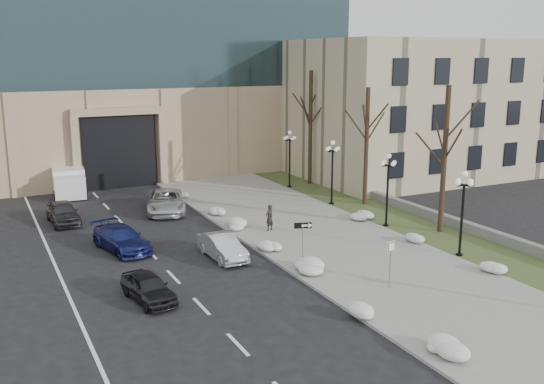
{
  "coord_description": "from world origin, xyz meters",
  "views": [
    {
      "loc": [
        -14.75,
        -17.4,
        10.68
      ],
      "look_at": [
        -0.55,
        11.01,
        3.5
      ],
      "focal_mm": 40.0,
      "sensor_mm": 36.0,
      "label": 1
    }
  ],
  "objects": [
    {
      "name": "snow_clump_a",
      "position": [
        -0.37,
        -2.17,
        0.3
      ],
      "size": [
        1.1,
        1.6,
        0.36
      ],
      "primitive_type": "ellipsoid",
      "color": "white",
      "rests_on": "sidewalk"
    },
    {
      "name": "snow_clump_j",
      "position": [
        7.81,
        14.46,
        0.3
      ],
      "size": [
        1.1,
        1.6,
        0.36
      ],
      "primitive_type": "ellipsoid",
      "color": "white",
      "rests_on": "sidewalk"
    },
    {
      "name": "snow_clump_c",
      "position": [
        -0.37,
        7.31,
        0.3
      ],
      "size": [
        1.1,
        1.6,
        0.36
      ],
      "primitive_type": "ellipsoid",
      "color": "white",
      "rests_on": "sidewalk"
    },
    {
      "name": "lamppost_b",
      "position": [
        8.3,
        12.5,
        3.07
      ],
      "size": [
        1.18,
        1.18,
        4.76
      ],
      "color": "black",
      "rests_on": "ground"
    },
    {
      "name": "snow_clump_b",
      "position": [
        -0.87,
        2.16,
        0.3
      ],
      "size": [
        1.1,
        1.6,
        0.36
      ],
      "primitive_type": "ellipsoid",
      "color": "white",
      "rests_on": "sidewalk"
    },
    {
      "name": "stone_wall",
      "position": [
        12.0,
        16.0,
        0.35
      ],
      "size": [
        0.5,
        30.0,
        0.7
      ],
      "primitive_type": "cube",
      "color": "slate",
      "rests_on": "ground"
    },
    {
      "name": "snow_clump_d",
      "position": [
        -0.42,
        11.27,
        0.3
      ],
      "size": [
        1.1,
        1.6,
        0.36
      ],
      "primitive_type": "ellipsoid",
      "color": "white",
      "rests_on": "sidewalk"
    },
    {
      "name": "grass_strip",
      "position": [
        10.0,
        14.0,
        0.05
      ],
      "size": [
        4.0,
        40.0,
        0.1
      ],
      "primitive_type": "cube",
      "color": "#3B4B25",
      "rests_on": "ground"
    },
    {
      "name": "classical_building",
      "position": [
        22.0,
        27.98,
        6.0
      ],
      "size": [
        22.0,
        18.12,
        12.0
      ],
      "color": "tan",
      "rests_on": "ground"
    },
    {
      "name": "one_way_sign",
      "position": [
        -0.16,
        7.97,
        2.07
      ],
      "size": [
        0.91,
        0.47,
        2.51
      ],
      "rotation": [
        0.0,
        0.0,
        -0.34
      ],
      "color": "slate",
      "rests_on": "ground"
    },
    {
      "name": "car_c",
      "position": [
        -7.79,
        15.35,
        0.68
      ],
      "size": [
        2.89,
        4.98,
        1.36
      ],
      "primitive_type": "imported",
      "rotation": [
        0.0,
        0.0,
        0.22
      ],
      "color": "navy",
      "rests_on": "ground"
    },
    {
      "name": "ground",
      "position": [
        0.0,
        0.0,
        0.0
      ],
      "size": [
        160.0,
        160.0,
        0.0
      ],
      "primitive_type": "plane",
      "color": "black",
      "rests_on": "ground"
    },
    {
      "name": "lamppost_d",
      "position": [
        8.3,
        25.5,
        3.07
      ],
      "size": [
        1.18,
        1.18,
        4.76
      ],
      "color": "black",
      "rests_on": "ground"
    },
    {
      "name": "sidewalk",
      "position": [
        3.5,
        14.0,
        0.06
      ],
      "size": [
        9.0,
        40.0,
        0.12
      ],
      "primitive_type": "cube",
      "color": "gray",
      "rests_on": "ground"
    },
    {
      "name": "car_d",
      "position": [
        -3.09,
        22.54,
        0.77
      ],
      "size": [
        3.86,
        5.99,
        1.54
      ],
      "primitive_type": "imported",
      "rotation": [
        0.0,
        0.0,
        -0.25
      ],
      "color": "silver",
      "rests_on": "ground"
    },
    {
      "name": "snow_clump_f",
      "position": [
        -0.55,
        20.0,
        0.3
      ],
      "size": [
        1.1,
        1.6,
        0.36
      ],
      "primitive_type": "ellipsoid",
      "color": "white",
      "rests_on": "sidewalk"
    },
    {
      "name": "snow_clump_h",
      "position": [
        7.73,
        2.99,
        0.3
      ],
      "size": [
        1.1,
        1.6,
        0.36
      ],
      "primitive_type": "ellipsoid",
      "color": "white",
      "rests_on": "sidewalk"
    },
    {
      "name": "car_e",
      "position": [
        -9.91,
        22.7,
        0.72
      ],
      "size": [
        1.89,
        4.3,
        1.44
      ],
      "primitive_type": "imported",
      "rotation": [
        0.0,
        0.0,
        0.04
      ],
      "color": "#343338",
      "rests_on": "ground"
    },
    {
      "name": "tree_mid",
      "position": [
        10.5,
        18.0,
        5.5
      ],
      "size": [
        3.2,
        3.2,
        8.5
      ],
      "color": "black",
      "rests_on": "ground"
    },
    {
      "name": "car_b",
      "position": [
        -3.27,
        11.52,
        0.66
      ],
      "size": [
        1.56,
        4.05,
        1.32
      ],
      "primitive_type": "imported",
      "rotation": [
        0.0,
        0.0,
        0.04
      ],
      "color": "#B8BBC1",
      "rests_on": "ground"
    },
    {
      "name": "lamppost_a",
      "position": [
        8.3,
        6.0,
        3.07
      ],
      "size": [
        1.18,
        1.18,
        4.76
      ],
      "color": "black",
      "rests_on": "ground"
    },
    {
      "name": "pedestrian",
      "position": [
        1.2,
        14.86,
        0.93
      ],
      "size": [
        0.7,
        0.59,
        1.63
      ],
      "primitive_type": "imported",
      "rotation": [
        0.0,
        0.0,
        3.53
      ],
      "color": "black",
      "rests_on": "sidewalk"
    },
    {
      "name": "lamppost_c",
      "position": [
        8.3,
        19.0,
        3.07
      ],
      "size": [
        1.18,
        1.18,
        4.76
      ],
      "color": "black",
      "rests_on": "ground"
    },
    {
      "name": "keep_sign",
      "position": [
        1.98,
        3.86,
        1.75
      ],
      "size": [
        0.51,
        0.16,
        2.38
      ],
      "rotation": [
        0.0,
        0.0,
        0.24
      ],
      "color": "slate",
      "rests_on": "ground"
    },
    {
      "name": "curb",
      "position": [
        -1.0,
        14.0,
        0.07
      ],
      "size": [
        0.3,
        40.0,
        0.14
      ],
      "primitive_type": "cube",
      "color": "gray",
      "rests_on": "ground"
    },
    {
      "name": "car_a",
      "position": [
        -8.37,
        7.66,
        0.62
      ],
      "size": [
        2.0,
        3.84,
        1.25
      ],
      "primitive_type": "imported",
      "rotation": [
        0.0,
        0.0,
        0.15
      ],
      "color": "black",
      "rests_on": "ground"
    },
    {
      "name": "snow_clump_e",
      "position": [
        -0.7,
        15.88,
        0.3
      ],
      "size": [
        1.1,
        1.6,
        0.36
      ],
      "primitive_type": "ellipsoid",
      "color": "white",
      "rests_on": "sidewalk"
    },
    {
      "name": "snow_clump_g",
      "position": [
        -0.59,
        25.41,
        0.3
      ],
      "size": [
        1.1,
        1.6,
        0.36
      ],
      "primitive_type": "ellipsoid",
      "color": "white",
      "rests_on": "sidewalk"
    },
    {
      "name": "box_truck",
      "position": [
        -8.2,
        31.85,
        1.03
      ],
      "size": [
        2.95,
        6.89,
        2.12
      ],
      "rotation": [
        0.0,
        0.0,
        -0.1
      ],
      "color": "silver",
      "rests_on": "ground"
    },
    {
      "name": "tree_far",
      "position": [
        10.5,
        26.0,
        6.15
      ],
      "size": [
        3.2,
        3.2,
        9.5
      ],
      "color": "black",
      "rests_on": "ground"
    },
    {
      "name": "tree_near",
      "position": [
        10.5,
        10.0,
        5.83
      ],
      "size": [
        3.2,
        3.2,
        9.0
      ],
      "color": "black",
      "rests_on": "ground"
    },
    {
      "name": "snow_clump_i",
      "position": [
        7.76,
        8.73,
        0.3
      ],
      "size": [
        1.1,
        1.6,
        0.36
      ],
      "primitive_type": "ellipsoid",
      "color": "white",
      "rests_on": "sidewalk"
    }
  ]
}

